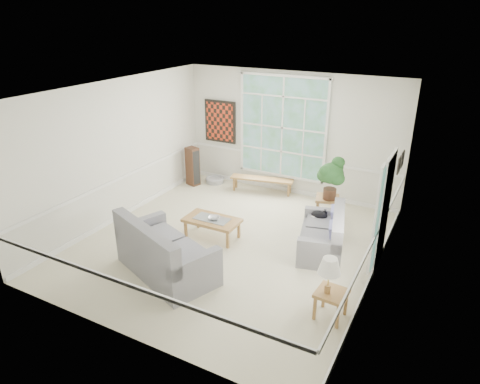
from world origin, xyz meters
name	(u,v)px	position (x,y,z in m)	size (l,w,h in m)	color
floor	(231,243)	(0.00, 0.00, -0.01)	(5.50, 6.00, 0.01)	beige
ceiling	(229,91)	(0.00, 0.00, 3.00)	(5.50, 6.00, 0.02)	white
wall_back	(290,134)	(0.00, 3.00, 1.50)	(5.50, 0.02, 3.00)	silver
wall_front	(116,244)	(0.00, -3.00, 1.50)	(5.50, 0.02, 3.00)	silver
wall_left	(118,151)	(-2.75, 0.00, 1.50)	(0.02, 6.00, 3.00)	silver
wall_right	(382,201)	(2.75, 0.00, 1.50)	(0.02, 6.00, 3.00)	silver
window_back	(282,128)	(-0.20, 2.96, 1.65)	(2.30, 0.08, 2.40)	white
entry_door	(383,212)	(2.71, 0.60, 1.05)	(0.08, 0.90, 2.10)	white
door_sidelight	(377,221)	(2.71, -0.03, 1.15)	(0.08, 0.26, 1.90)	white
wall_art	(220,122)	(-1.95, 2.95, 1.60)	(0.90, 0.06, 1.10)	maroon
wall_frame_near	(399,165)	(2.71, 1.75, 1.55)	(0.04, 0.26, 0.32)	black
wall_frame_far	(402,159)	(2.71, 2.15, 1.55)	(0.04, 0.26, 0.32)	black
loveseat_right	(322,231)	(1.65, 0.58, 0.41)	(0.78, 1.50, 0.81)	slate
loveseat_front	(166,247)	(-0.48, -1.41, 0.51)	(1.90, 0.98, 1.03)	slate
coffee_table	(212,228)	(-0.45, 0.03, 0.21)	(1.11, 0.61, 0.42)	olive
pewter_bowl	(214,218)	(-0.40, 0.04, 0.45)	(0.28, 0.28, 0.07)	#A1A1A6
window_bench	(262,185)	(-0.58, 2.65, 0.18)	(1.58, 0.31, 0.37)	olive
end_table	(327,208)	(1.33, 1.98, 0.25)	(0.50, 0.50, 0.50)	olive
houseplant	(331,178)	(1.38, 1.91, 0.98)	(0.56, 0.56, 0.96)	#224E21
side_table	(331,304)	(2.40, -1.24, 0.23)	(0.44, 0.44, 0.45)	olive
table_lamp	(329,276)	(2.34, -1.29, 0.74)	(0.34, 0.34, 0.58)	silver
pet_bed	(215,180)	(-1.97, 2.65, 0.07)	(0.50, 0.50, 0.15)	gray
floor_speaker	(193,166)	(-2.40, 2.26, 0.51)	(0.32, 0.25, 1.02)	#412617
cat	(319,215)	(1.44, 1.08, 0.49)	(0.33, 0.24, 0.16)	black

